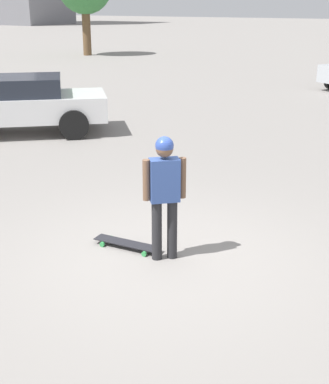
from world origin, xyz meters
TOP-DOWN VIEW (x-y plane):
  - ground_plane at (0.00, 0.00)m, footprint 220.00×220.00m
  - person at (0.00, 0.00)m, footprint 0.39×0.43m
  - skateboard at (-0.00, 0.58)m, footprint 0.30×0.96m
  - car_parked_near at (4.26, 6.64)m, footprint 4.17×4.46m

SIDE VIEW (x-z plane):
  - ground_plane at x=0.00m, z-range 0.00..0.00m
  - skateboard at x=0.00m, z-range 0.03..0.11m
  - car_parked_near at x=4.26m, z-range 0.05..1.46m
  - person at x=0.00m, z-range 0.17..1.78m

